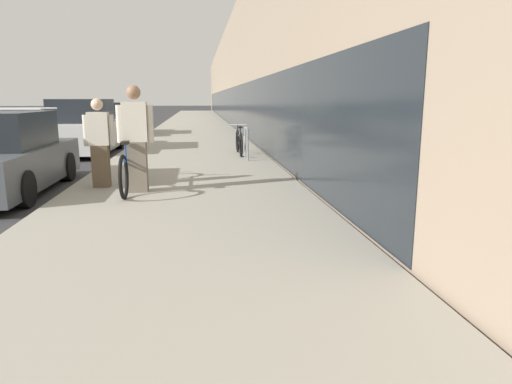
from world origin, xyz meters
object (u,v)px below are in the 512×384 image
tandem_bicycle (132,167)px  vintage_roadster_curbside (83,129)px  cruiser_bike_nearest (239,142)px  parked_sedan_curbside (3,157)px  person_bystander (99,143)px  person_rider (136,139)px  bike_rack_hoop (246,140)px  parked_sedan_far (119,121)px

tandem_bicycle → vintage_roadster_curbside: (-2.43, 6.86, 0.24)m
cruiser_bike_nearest → vintage_roadster_curbside: (-4.77, 2.07, 0.26)m
vintage_roadster_curbside → cruiser_bike_nearest: bearing=-23.4°
parked_sedan_curbside → cruiser_bike_nearest: bearing=42.2°
person_bystander → cruiser_bike_nearest: 5.46m
person_rider → cruiser_bike_nearest: size_ratio=1.00×
person_bystander → bike_rack_hoop: person_bystander is taller
person_bystander → parked_sedan_far: 13.29m
bike_rack_hoop → parked_sedan_far: bearing=116.6°
tandem_bicycle → vintage_roadster_curbside: 7.28m
person_bystander → cruiser_bike_nearest: bearing=57.7°
person_rider → parked_sedan_curbside: (-2.50, 0.85, -0.37)m
bike_rack_hoop → cruiser_bike_nearest: 1.13m
vintage_roadster_curbside → bike_rack_hoop: bearing=-33.2°
bike_rack_hoop → cruiser_bike_nearest: bearing=94.9°
cruiser_bike_nearest → parked_sedan_curbside: bearing=-137.8°
person_bystander → tandem_bicycle: bearing=-18.6°
tandem_bicycle → person_bystander: person_bystander is taller
bike_rack_hoop → parked_sedan_far: (-4.84, 9.67, 0.05)m
bike_rack_hoop → vintage_roadster_curbside: (-4.86, 3.18, 0.11)m
bike_rack_hoop → parked_sedan_far: parked_sedan_far is taller
parked_sedan_far → parked_sedan_curbside: bearing=-89.8°
bike_rack_hoop → parked_sedan_curbside: parked_sedan_curbside is taller
bike_rack_hoop → parked_sedan_curbside: size_ratio=0.21×
parked_sedan_curbside → vintage_roadster_curbside: (-0.07, 6.33, 0.09)m
cruiser_bike_nearest → parked_sedan_curbside: 6.35m
person_bystander → parked_sedan_curbside: 1.84m
cruiser_bike_nearest → vintage_roadster_curbside: size_ratio=0.42×
person_rider → parked_sedan_far: size_ratio=0.40×
parked_sedan_curbside → vintage_roadster_curbside: vintage_roadster_curbside is taller
tandem_bicycle → person_rider: person_rider is taller
person_rider → parked_sedan_curbside: size_ratio=0.44×
bike_rack_hoop → cruiser_bike_nearest: size_ratio=0.47×
tandem_bicycle → person_rider: size_ratio=1.45×
person_bystander → parked_sedan_far: size_ratio=0.36×
tandem_bicycle → bike_rack_hoop: tandem_bicycle is taller
parked_sedan_curbside → parked_sedan_far: parked_sedan_curbside is taller
vintage_roadster_curbside → person_rider: bearing=-70.3°
cruiser_bike_nearest → parked_sedan_far: bearing=119.0°
parked_sedan_curbside → person_rider: bearing=-18.8°
tandem_bicycle → parked_sedan_far: (-2.41, 13.35, 0.18)m
tandem_bicycle → parked_sedan_curbside: size_ratio=0.63×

